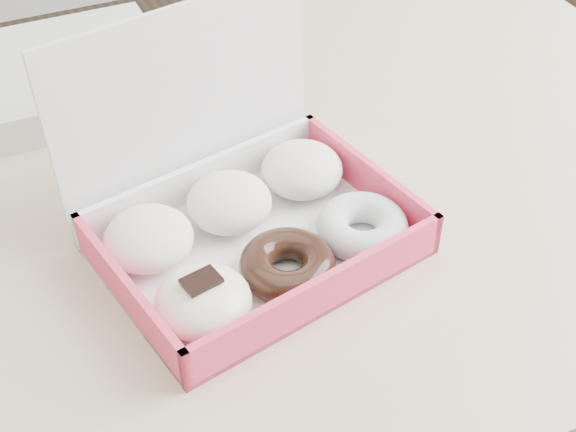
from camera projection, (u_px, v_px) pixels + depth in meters
name	position (u px, v px, depth m)	size (l,w,h in m)	color
table	(242.00, 235.00, 0.92)	(1.20, 0.80, 0.75)	tan
donut_box	(245.00, 218.00, 0.78)	(0.33, 0.29, 0.21)	white
newspapers	(54.00, 77.00, 0.99)	(0.28, 0.22, 0.04)	white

